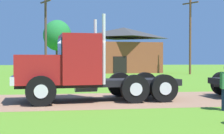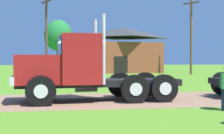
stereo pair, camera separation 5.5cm
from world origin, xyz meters
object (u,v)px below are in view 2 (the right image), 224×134
shed_building (125,51)px  utility_pole_near (46,34)px  truck_foreground_white (77,70)px  utility_pole_far (191,34)px

shed_building → utility_pole_near: size_ratio=1.18×
truck_foreground_white → utility_pole_far: size_ratio=0.78×
truck_foreground_white → utility_pole_far: utility_pole_far is taller
truck_foreground_white → shed_building: 31.17m
shed_building → utility_pole_far: bearing=-45.1°
shed_building → utility_pole_far: size_ratio=1.09×
truck_foreground_white → utility_pole_near: size_ratio=0.84×
utility_pole_near → utility_pole_far: 17.27m
truck_foreground_white → utility_pole_far: bearing=57.7°
utility_pole_near → truck_foreground_white: bearing=-83.4°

